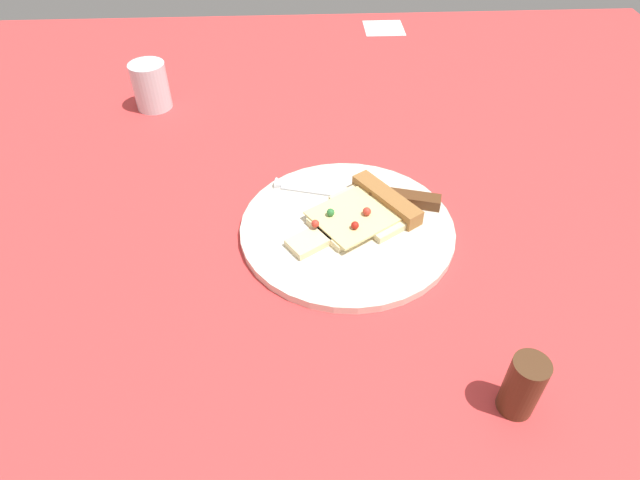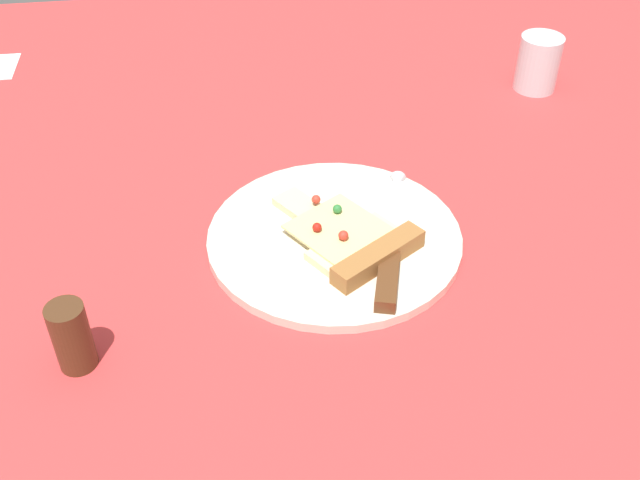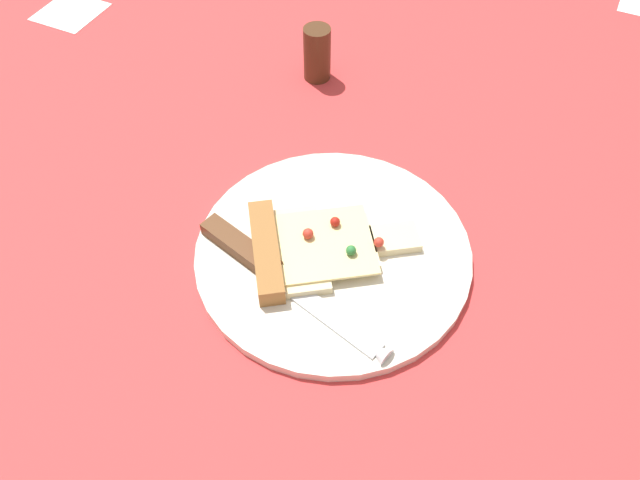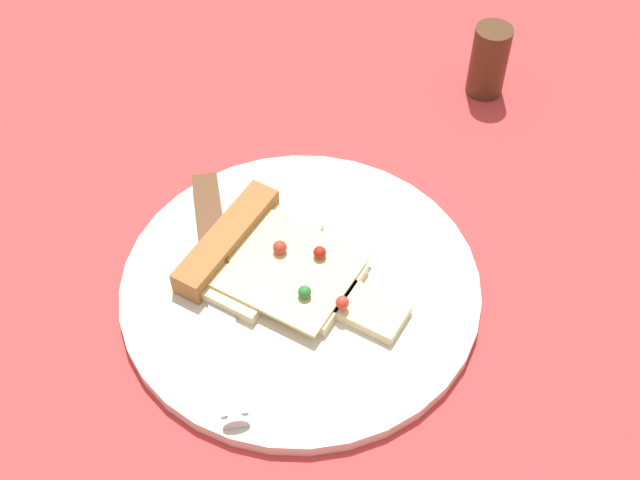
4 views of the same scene
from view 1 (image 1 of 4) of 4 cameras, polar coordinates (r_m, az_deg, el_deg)
The scene contains 6 objects.
ground_plane at distance 76.52cm, azimuth 3.29°, elevation 0.77°, with size 154.36×154.36×3.00cm.
plate at distance 74.04cm, azimuth 2.86°, elevation 1.22°, with size 29.08×29.08×1.16cm, color silver.
pizza_slice at distance 74.44cm, azimuth 4.45°, elevation 2.81°, with size 18.79×16.18×2.44cm.
knife at distance 78.01cm, azimuth 5.55°, elevation 4.74°, with size 23.67×8.53×2.45cm.
drinking_glass at distance 104.56cm, azimuth -17.37°, elevation 15.20°, with size 6.29×6.29×8.23cm, color silver.
pepper_shaker at distance 57.90cm, azimuth 20.53°, elevation -14.17°, with size 3.64×3.64×7.41cm, color #4C2D19.
Camera 1 is at (7.24, 56.15, 50.01)cm, focal length 30.45 mm.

